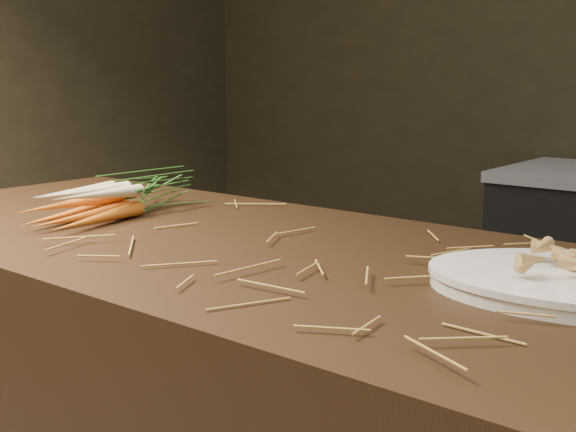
% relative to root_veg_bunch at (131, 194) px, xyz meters
% --- Properties ---
extents(straw_bedding, '(1.40, 0.60, 0.02)m').
position_rel_root_veg_bunch_xyz_m(straw_bedding, '(0.68, -0.05, -0.03)').
color(straw_bedding, olive).
rests_on(straw_bedding, main_counter).
extents(root_veg_bunch, '(0.20, 0.45, 0.08)m').
position_rel_root_veg_bunch_xyz_m(root_veg_bunch, '(0.00, 0.00, 0.00)').
color(root_veg_bunch, '#CF6220').
rests_on(root_veg_bunch, main_counter).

